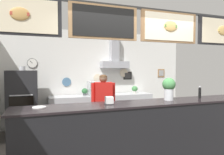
{
  "coord_description": "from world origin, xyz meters",
  "views": [
    {
      "loc": [
        -1.58,
        -3.22,
        1.64
      ],
      "look_at": [
        -0.16,
        0.82,
        1.45
      ],
      "focal_mm": 32.64,
      "sensor_mm": 36.0,
      "label": 1
    }
  ],
  "objects_px": {
    "pizza_oven": "(23,104)",
    "napkin_holder": "(109,101)",
    "potted_thyme": "(135,89)",
    "condiment_plate": "(39,107)",
    "espresso_machine": "(98,88)",
    "potted_sage": "(85,91)",
    "pepper_grinder": "(200,92)",
    "shop_worker": "(103,106)",
    "basil_vase": "(169,88)"
  },
  "relations": [
    {
      "from": "condiment_plate",
      "to": "napkin_holder",
      "type": "bearing_deg",
      "value": -3.56
    },
    {
      "from": "basil_vase",
      "to": "potted_sage",
      "type": "bearing_deg",
      "value": 108.98
    },
    {
      "from": "potted_sage",
      "to": "condiment_plate",
      "type": "distance_m",
      "value": 2.83
    },
    {
      "from": "espresso_machine",
      "to": "potted_thyme",
      "type": "xyz_separation_m",
      "value": [
        1.15,
        0.02,
        -0.06
      ]
    },
    {
      "from": "pepper_grinder",
      "to": "potted_thyme",
      "type": "bearing_deg",
      "value": 91.66
    },
    {
      "from": "potted_sage",
      "to": "potted_thyme",
      "type": "bearing_deg",
      "value": -1.41
    },
    {
      "from": "pizza_oven",
      "to": "pepper_grinder",
      "type": "height_order",
      "value": "pizza_oven"
    },
    {
      "from": "pizza_oven",
      "to": "shop_worker",
      "type": "relative_size",
      "value": 1.12
    },
    {
      "from": "napkin_holder",
      "to": "condiment_plate",
      "type": "bearing_deg",
      "value": 176.44
    },
    {
      "from": "shop_worker",
      "to": "pizza_oven",
      "type": "bearing_deg",
      "value": -21.72
    },
    {
      "from": "pepper_grinder",
      "to": "condiment_plate",
      "type": "bearing_deg",
      "value": 179.7
    },
    {
      "from": "pizza_oven",
      "to": "napkin_holder",
      "type": "height_order",
      "value": "pizza_oven"
    },
    {
      "from": "pizza_oven",
      "to": "shop_worker",
      "type": "height_order",
      "value": "pizza_oven"
    },
    {
      "from": "potted_thyme",
      "to": "potted_sage",
      "type": "distance_m",
      "value": 1.51
    },
    {
      "from": "potted_thyme",
      "to": "napkin_holder",
      "type": "distance_m",
      "value": 3.1
    },
    {
      "from": "potted_sage",
      "to": "napkin_holder",
      "type": "distance_m",
      "value": 2.65
    },
    {
      "from": "potted_sage",
      "to": "napkin_holder",
      "type": "bearing_deg",
      "value": -93.84
    },
    {
      "from": "shop_worker",
      "to": "basil_vase",
      "type": "height_order",
      "value": "shop_worker"
    },
    {
      "from": "espresso_machine",
      "to": "potted_sage",
      "type": "bearing_deg",
      "value": 170.42
    },
    {
      "from": "pizza_oven",
      "to": "espresso_machine",
      "type": "height_order",
      "value": "pizza_oven"
    },
    {
      "from": "potted_thyme",
      "to": "napkin_holder",
      "type": "xyz_separation_m",
      "value": [
        -1.69,
        -2.6,
        0.13
      ]
    },
    {
      "from": "basil_vase",
      "to": "pepper_grinder",
      "type": "bearing_deg",
      "value": 2.17
    },
    {
      "from": "espresso_machine",
      "to": "basil_vase",
      "type": "distance_m",
      "value": 2.62
    },
    {
      "from": "basil_vase",
      "to": "shop_worker",
      "type": "bearing_deg",
      "value": 119.05
    },
    {
      "from": "condiment_plate",
      "to": "pepper_grinder",
      "type": "relative_size",
      "value": 0.83
    },
    {
      "from": "pizza_oven",
      "to": "pepper_grinder",
      "type": "distance_m",
      "value": 3.89
    },
    {
      "from": "pepper_grinder",
      "to": "potted_sage",
      "type": "bearing_deg",
      "value": 121.46
    },
    {
      "from": "basil_vase",
      "to": "pizza_oven",
      "type": "bearing_deg",
      "value": 137.02
    },
    {
      "from": "espresso_machine",
      "to": "napkin_holder",
      "type": "height_order",
      "value": "espresso_machine"
    },
    {
      "from": "shop_worker",
      "to": "potted_thyme",
      "type": "xyz_separation_m",
      "value": [
        1.36,
        1.23,
        0.21
      ]
    },
    {
      "from": "napkin_holder",
      "to": "condiment_plate",
      "type": "distance_m",
      "value": 1.0
    },
    {
      "from": "potted_sage",
      "to": "napkin_holder",
      "type": "xyz_separation_m",
      "value": [
        -0.18,
        -2.64,
        0.15
      ]
    },
    {
      "from": "shop_worker",
      "to": "potted_sage",
      "type": "distance_m",
      "value": 1.29
    },
    {
      "from": "shop_worker",
      "to": "potted_thyme",
      "type": "height_order",
      "value": "shop_worker"
    },
    {
      "from": "napkin_holder",
      "to": "basil_vase",
      "type": "distance_m",
      "value": 1.09
    },
    {
      "from": "shop_worker",
      "to": "espresso_machine",
      "type": "relative_size",
      "value": 2.9
    },
    {
      "from": "basil_vase",
      "to": "napkin_holder",
      "type": "bearing_deg",
      "value": -178.83
    },
    {
      "from": "shop_worker",
      "to": "espresso_machine",
      "type": "height_order",
      "value": "shop_worker"
    },
    {
      "from": "potted_thyme",
      "to": "condiment_plate",
      "type": "bearing_deg",
      "value": -136.63
    },
    {
      "from": "potted_sage",
      "to": "condiment_plate",
      "type": "relative_size",
      "value": 1.07
    },
    {
      "from": "espresso_machine",
      "to": "napkin_holder",
      "type": "bearing_deg",
      "value": -101.72
    },
    {
      "from": "espresso_machine",
      "to": "potted_thyme",
      "type": "height_order",
      "value": "espresso_machine"
    },
    {
      "from": "basil_vase",
      "to": "pepper_grinder",
      "type": "height_order",
      "value": "basil_vase"
    },
    {
      "from": "pizza_oven",
      "to": "basil_vase",
      "type": "distance_m",
      "value": 3.39
    },
    {
      "from": "potted_sage",
      "to": "pepper_grinder",
      "type": "distance_m",
      "value": 3.04
    },
    {
      "from": "shop_worker",
      "to": "potted_thyme",
      "type": "relative_size",
      "value": 6.78
    },
    {
      "from": "potted_thyme",
      "to": "napkin_holder",
      "type": "bearing_deg",
      "value": -122.98
    },
    {
      "from": "potted_sage",
      "to": "pepper_grinder",
      "type": "relative_size",
      "value": 0.89
    },
    {
      "from": "pizza_oven",
      "to": "shop_worker",
      "type": "bearing_deg",
      "value": -28.79
    },
    {
      "from": "napkin_holder",
      "to": "pepper_grinder",
      "type": "xyz_separation_m",
      "value": [
        1.76,
        0.05,
        0.06
      ]
    }
  ]
}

